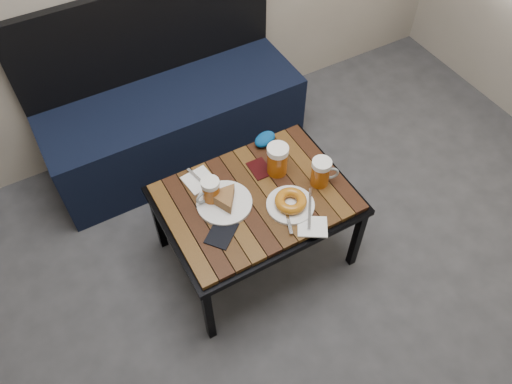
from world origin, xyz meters
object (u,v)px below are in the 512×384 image
beer_mug_centre (278,159)px  beer_mug_right (321,172)px  plate_pie (224,200)px  cafe_table (256,202)px  plate_bagel (291,203)px  passport_burgundy (260,169)px  passport_navy (222,233)px  bench (173,118)px  knit_pouch (265,139)px  beer_mug_left (210,191)px

beer_mug_centre → beer_mug_right: beer_mug_centre is taller
beer_mug_right → plate_pie: 0.44m
cafe_table → plate_bagel: (0.10, -0.12, 0.07)m
beer_mug_centre → passport_burgundy: beer_mug_centre is taller
beer_mug_right → passport_navy: (-0.51, -0.03, -0.07)m
bench → passport_navy: bearing=-99.8°
bench → beer_mug_centre: bearing=-74.3°
cafe_table → plate_bagel: plate_bagel is taller
bench → plate_pie: (-0.08, -0.81, 0.23)m
bench → plate_bagel: 1.00m
knit_pouch → passport_navy: bearing=-138.9°
cafe_table → beer_mug_left: bearing=157.8°
cafe_table → passport_navy: passport_navy is taller
cafe_table → knit_pouch: bearing=53.2°
plate_bagel → knit_pouch: 0.39m
bench → passport_burgundy: size_ratio=11.87×
bench → plate_bagel: (0.16, -0.96, 0.22)m
passport_burgundy → knit_pouch: (0.10, 0.13, 0.02)m
cafe_table → beer_mug_centre: (0.16, 0.08, 0.12)m
beer_mug_left → passport_burgundy: (0.27, 0.05, -0.06)m
plate_pie → knit_pouch: bearing=34.7°
beer_mug_left → beer_mug_right: beer_mug_right is taller
beer_mug_centre → beer_mug_right: bearing=-81.9°
plate_pie → passport_navy: plate_pie is taller
beer_mug_right → plate_bagel: bearing=-142.2°
plate_bagel → passport_burgundy: bearing=92.6°
beer_mug_centre → plate_pie: (-0.30, -0.05, -0.05)m
beer_mug_centre → knit_pouch: 0.19m
passport_navy → knit_pouch: 0.55m
bench → beer_mug_left: 0.82m
knit_pouch → beer_mug_left: bearing=-153.6°
beer_mug_left → beer_mug_right: size_ratio=0.92×
beer_mug_centre → beer_mug_left: bearing=148.5°
plate_bagel → knit_pouch: plate_bagel is taller
passport_navy → knit_pouch: size_ratio=1.19×
beer_mug_left → beer_mug_right: bearing=153.2°
passport_burgundy → beer_mug_centre: bearing=-35.2°
cafe_table → knit_pouch: (0.19, 0.26, 0.07)m
beer_mug_centre → beer_mug_right: 0.20m
beer_mug_centre → knit_pouch: (0.04, 0.18, -0.05)m
plate_pie → passport_navy: size_ratio=1.73×
plate_pie → knit_pouch: 0.41m
bench → passport_navy: size_ratio=10.01×
cafe_table → beer_mug_left: size_ratio=6.55×
cafe_table → passport_navy: bearing=-155.1°
plate_bagel → passport_burgundy: (-0.01, 0.25, -0.02)m
cafe_table → beer_mug_centre: bearing=27.2°
bench → beer_mug_right: bearing=-69.3°
bench → beer_mug_right: size_ratio=10.07×
bench → knit_pouch: bearing=-66.5°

